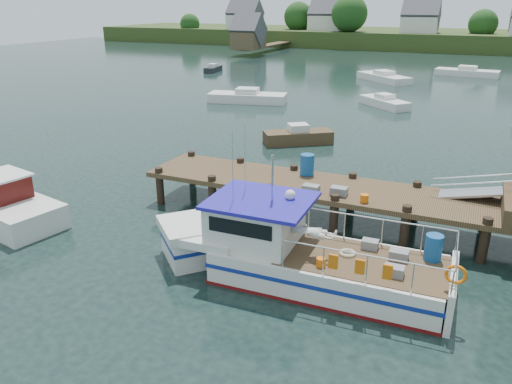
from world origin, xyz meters
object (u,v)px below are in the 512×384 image
at_px(moored_rowboat, 298,136).
at_px(moored_b, 384,102).
at_px(moored_e, 213,69).
at_px(moored_far, 467,72).
at_px(lobster_boat, 291,253).
at_px(moored_d, 384,77).
at_px(moored_a, 247,97).
at_px(dock, 476,184).

bearing_deg(moored_rowboat, moored_b, 73.06).
bearing_deg(moored_e, moored_far, -1.64).
height_order(lobster_boat, moored_b, lobster_boat).
xyz_separation_m(lobster_boat, moored_e, (-25.49, 41.59, -0.48)).
xyz_separation_m(moored_d, moored_e, (-20.42, -0.58, -0.07)).
distance_m(moored_a, moored_e, 20.16).
distance_m(dock, moored_e, 47.79).
height_order(moored_rowboat, moored_far, moored_rowboat).
bearing_deg(moored_a, moored_d, 71.11).
relative_size(lobster_boat, moored_d, 1.49).
xyz_separation_m(moored_far, moored_e, (-28.36, -8.49, -0.07)).
height_order(dock, moored_far, dock).
distance_m(moored_b, moored_d, 14.19).
bearing_deg(moored_d, moored_e, 163.98).
distance_m(moored_rowboat, moored_a, 13.47).
bearing_deg(moored_e, dock, -68.80).
height_order(lobster_boat, moored_rowboat, lobster_boat).
bearing_deg(moored_a, moored_e, 134.50).
xyz_separation_m(moored_far, moored_d, (-7.95, -7.91, -0.00)).
height_order(dock, moored_rowboat, dock).
relative_size(dock, moored_d, 2.55).
bearing_deg(lobster_boat, moored_a, 116.14).
xyz_separation_m(moored_far, moored_b, (-5.29, -21.85, -0.04)).
height_order(lobster_boat, moored_d, lobster_boat).
relative_size(lobster_boat, moored_a, 1.42).
height_order(lobster_boat, moored_a, lobster_boat).
bearing_deg(lobster_boat, moored_e, 119.96).
height_order(lobster_boat, moored_far, lobster_boat).
height_order(moored_b, moored_e, moored_b).
bearing_deg(moored_e, moored_d, -16.67).
distance_m(moored_a, moored_d, 18.64).
relative_size(moored_far, moored_a, 1.02).
height_order(moored_far, moored_b, moored_far).
distance_m(moored_far, moored_d, 11.21).
xyz_separation_m(moored_rowboat, moored_far, (7.94, 35.20, -0.01)).
height_order(lobster_boat, moored_e, lobster_boat).
relative_size(moored_rowboat, moored_far, 0.59).
bearing_deg(moored_far, moored_rowboat, -112.18).
height_order(dock, moored_e, dock).
distance_m(moored_d, moored_e, 20.42).
bearing_deg(moored_d, moored_rowboat, -107.63).
bearing_deg(moored_b, moored_e, 156.65).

